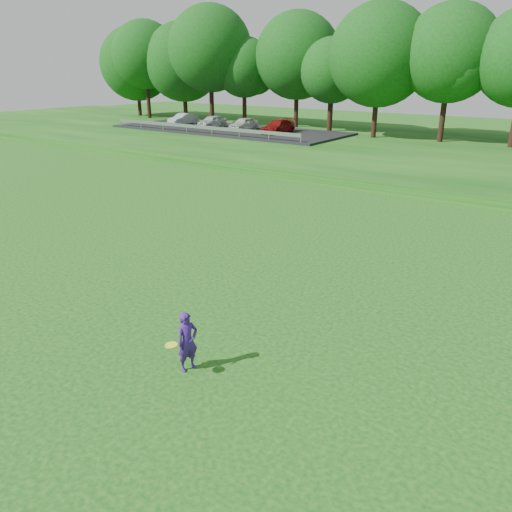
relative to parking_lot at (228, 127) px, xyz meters
The scene contains 5 objects.
ground 40.50m from the parking_lot, 54.07° to the right, with size 140.00×140.00×0.00m, color #0D460F.
berm 23.80m from the parking_lot, ahead, with size 130.00×30.00×0.60m, color #0D460F.
walking_path 26.99m from the parking_lot, 28.29° to the right, with size 130.00×1.60×0.04m, color gray.
parking_lot is the anchor object (origin of this frame).
woman 40.84m from the parking_lot, 52.50° to the right, with size 0.46×0.92×1.41m.
Camera 1 is at (8.01, -6.60, 6.40)m, focal length 35.00 mm.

